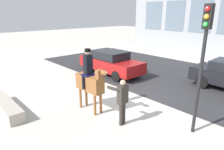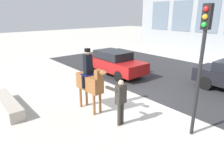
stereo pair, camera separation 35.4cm
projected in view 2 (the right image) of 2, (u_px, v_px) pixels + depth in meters
name	position (u px, v px, depth m)	size (l,w,h in m)	color
ground_plane	(129.00, 96.00, 9.83)	(80.00, 80.00, 0.00)	beige
road_surface	(182.00, 77.00, 12.73)	(21.67, 8.50, 0.01)	#2D2D30
mounted_horse_lead	(90.00, 81.00, 8.10)	(1.78, 0.65, 2.60)	brown
pedestrian_bystander	(120.00, 99.00, 7.07)	(0.82, 0.49, 1.73)	#332D28
street_car_near_lane	(114.00, 62.00, 13.27)	(4.64, 1.88, 1.54)	maroon
traffic_light	(202.00, 53.00, 5.96)	(0.24, 0.29, 4.19)	black
planter_ledge	(8.00, 104.00, 8.47)	(2.96, 0.56, 0.46)	#ADA393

